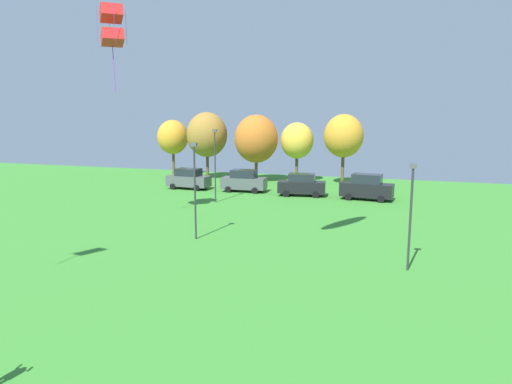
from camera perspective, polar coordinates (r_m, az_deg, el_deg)
kite_flying_3 at (r=33.58m, az=-17.58°, el=19.22°), size 2.06×2.07×5.63m
parked_car_leftmost at (r=49.28m, az=-8.43°, el=1.64°), size 4.67×2.14×2.22m
parked_car_second_from_left at (r=47.02m, az=-1.53°, el=1.41°), size 4.67×2.27×2.29m
parked_car_third_from_left at (r=44.75m, az=5.73°, el=0.90°), size 4.77×2.44×2.21m
parked_car_rightmost_in_row at (r=43.58m, az=13.66°, el=0.58°), size 4.93×2.30×2.44m
light_post_0 at (r=28.77m, az=-7.65°, el=0.83°), size 0.36×0.20×6.12m
light_post_1 at (r=23.97m, az=18.79°, el=-2.17°), size 0.36×0.20×5.45m
light_post_2 at (r=41.13m, az=-5.14°, el=3.80°), size 0.36×0.20×6.58m
treeline_tree_0 at (r=60.89m, az=-10.36°, el=6.76°), size 4.02×4.02×7.23m
treeline_tree_1 at (r=56.88m, az=-6.15°, el=7.12°), size 5.00×5.00×8.21m
treeline_tree_2 at (r=53.93m, az=0.03°, el=6.65°), size 5.12×5.12×7.90m
treeline_tree_3 at (r=54.15m, az=5.15°, el=6.40°), size 3.85×3.85×7.00m
treeline_tree_4 at (r=52.07m, az=10.90°, el=6.88°), size 4.37×4.37×7.95m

